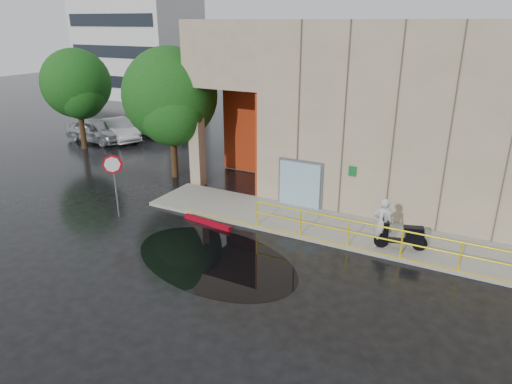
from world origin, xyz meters
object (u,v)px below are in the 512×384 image
Objects in this scene: red_curb at (207,222)px; car_b at (118,130)px; stop_sign at (114,172)px; scooter at (403,228)px; tree_far at (77,86)px; car_c at (160,126)px; car_a at (96,130)px; tree_near at (171,99)px; person at (382,223)px.

car_b reaches higher than red_curb.
stop_sign is 0.61× the size of car_b.
scooter is 0.69× the size of stop_sign.
tree_far reaches higher than stop_sign.
red_curb is 15.57m from tree_far.
car_c is at bearing 135.63° from red_curb.
car_a reaches higher than car_c.
car_a is 0.69× the size of tree_near.
red_curb is 0.35× the size of tree_near.
scooter is 23.09m from car_a.
tree_near is at bearing -94.31° from car_b.
car_c is 0.80× the size of tree_far.
red_curb is 0.38× the size of tree_far.
tree_far is (-13.72, 6.20, 3.98)m from red_curb.
scooter is 22.10m from tree_far.
tree_near reaches higher than person.
car_b is 10.47m from tree_near.
car_a is 0.92× the size of car_c.
tree_far is (-8.86, 1.96, -0.13)m from tree_near.
tree_near is (-11.75, 3.15, 3.10)m from person.
red_curb is 16.36m from car_c.
tree_far is at bearing -31.59° from person.
car_a is 10.88m from tree_near.
scooter is at bearing -85.53° from car_b.
tree_near reaches higher than tree_far.
tree_far is (-21.31, 4.95, 3.09)m from scooter.
stop_sign is at bearing -111.69° from car_b.
stop_sign is at bearing -152.91° from car_c.
person is at bearing 175.63° from scooter.
tree_near is 9.08m from tree_far.
car_b reaches higher than car_c.
tree_near is (6.83, -7.19, 3.45)m from car_c.
person is at bearing 8.92° from red_curb.
person is 11.00m from stop_sign.
tree_near is (-12.45, 2.99, 3.22)m from scooter.
car_b is at bearing -38.98° from person.
person is at bearing -10.71° from stop_sign.
car_a is at bearing 151.25° from red_curb.
scooter is 0.37× the size of car_c.
scooter is 0.80× the size of red_curb.
car_b is (-21.09, 7.80, -0.23)m from scooter.
car_c is (-18.57, 10.35, -0.35)m from person.
stop_sign is at bearing -6.15° from person.
stop_sign is at bearing -164.00° from red_curb.
scooter is at bearing -13.09° from tree_far.
car_c is at bearing -46.77° from person.
car_a is 0.74× the size of tree_far.
person is at bearing -15.03° from tree_near.
stop_sign reaches higher than car_a.
car_c is at bearing -35.60° from car_a.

